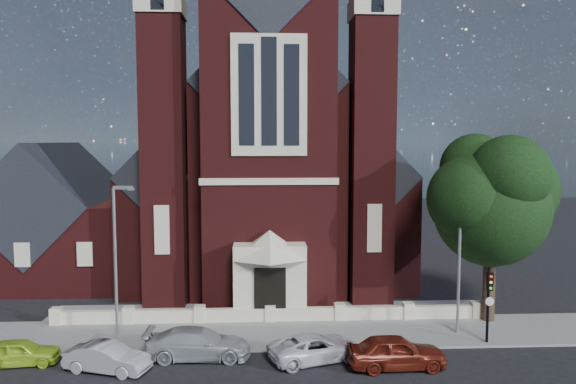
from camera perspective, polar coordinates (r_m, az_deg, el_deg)
name	(u,v)px	position (r m, az deg, el deg)	size (l,w,h in m)	color
ground	(268,285)	(41.12, -2.04, -9.40)	(120.00, 120.00, 0.00)	black
pavement_strip	(271,335)	(31.08, -1.76, -14.28)	(60.00, 5.00, 0.12)	slate
forecourt_paving	(270,312)	(34.87, -1.89, -12.09)	(26.00, 3.00, 0.14)	slate
forecourt_wall	(270,323)	(32.97, -1.83, -13.12)	(24.00, 0.40, 0.90)	beige
church	(266,167)	(47.79, -2.21, 2.59)	(20.01, 34.90, 29.20)	#451212
parish_hall	(56,225)	(45.94, -22.53, -3.14)	(12.00, 12.20, 10.24)	#451212
street_tree	(496,202)	(33.38, 20.33, -0.97)	(6.40, 6.60, 10.70)	black
street_lamp_left	(117,254)	(30.28, -16.99, -6.00)	(1.16, 0.22, 8.09)	gray
street_lamp_right	(461,250)	(31.23, 17.18, -5.67)	(1.16, 0.22, 8.09)	gray
traffic_signal	(489,295)	(30.57, 19.73, -9.85)	(0.28, 0.42, 4.00)	black
car_lime_van	(20,352)	(29.74, -25.62, -14.46)	(1.44, 3.58, 1.22)	#ABD32A
car_silver_a	(107,358)	(27.52, -17.90, -15.74)	(1.36, 3.89, 1.28)	#9DA0A5
car_silver_b	(198,344)	(28.05, -9.12, -14.96)	(2.03, 5.00, 1.45)	#9DA1A4
car_white_suv	(316,348)	(27.53, 2.86, -15.51)	(2.08, 4.52, 1.26)	white
car_dark_red	(396,352)	(27.07, 10.93, -15.65)	(1.81, 4.50, 1.53)	maroon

